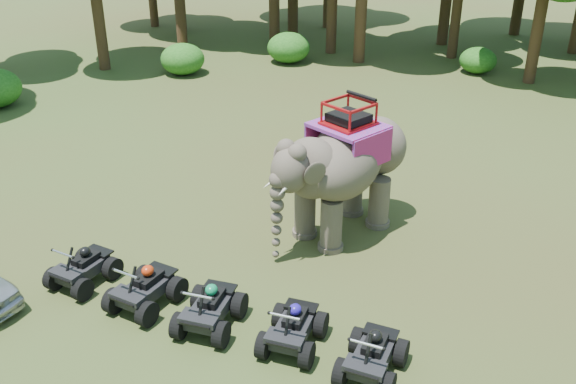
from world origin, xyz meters
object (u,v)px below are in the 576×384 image
(atv_3, at_px, (293,323))
(elephant, at_px, (344,168))
(atv_0, at_px, (82,263))
(atv_4, at_px, (373,350))
(atv_1, at_px, (145,283))
(atv_2, at_px, (209,303))

(atv_3, bearing_deg, elephant, 92.87)
(atv_0, height_order, atv_4, atv_4)
(atv_1, height_order, atv_2, atv_1)
(atv_2, distance_m, atv_4, 3.65)
(atv_3, relative_size, atv_4, 1.00)
(atv_1, bearing_deg, atv_2, 3.40)
(atv_0, xyz_separation_m, atv_4, (7.25, -0.20, 0.01))
(atv_1, relative_size, atv_4, 1.04)
(atv_4, bearing_deg, atv_1, 179.04)
(elephant, xyz_separation_m, atv_2, (-1.21, -5.13, -1.28))
(atv_0, bearing_deg, atv_3, 4.53)
(atv_0, distance_m, atv_2, 3.60)
(atv_2, bearing_deg, atv_3, -2.31)
(atv_0, relative_size, atv_2, 0.95)
(elephant, relative_size, atv_1, 2.74)
(atv_1, xyz_separation_m, atv_2, (1.71, -0.06, -0.00))
(atv_1, bearing_deg, atv_4, 4.65)
(atv_3, xyz_separation_m, atv_4, (1.75, -0.14, 0.00))
(atv_2, height_order, atv_4, atv_2)
(atv_2, bearing_deg, atv_0, 170.38)
(atv_0, height_order, atv_1, atv_1)
(elephant, bearing_deg, atv_0, -110.24)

